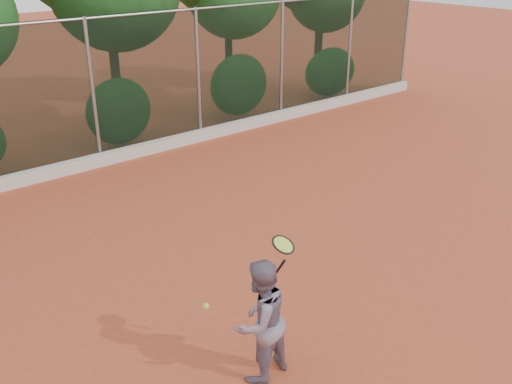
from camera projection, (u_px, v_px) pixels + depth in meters
ground at (296, 282)px, 9.22m from camera, size 80.00×80.00×0.00m
concrete_curb at (104, 159)px, 13.94m from camera, size 24.00×0.20×0.30m
tennis_player at (260, 321)px, 6.93m from camera, size 0.86×0.70×1.64m
chainlink_fence at (92, 89)px, 13.37m from camera, size 24.09×0.09×3.50m
tennis_racket at (283, 247)px, 6.71m from camera, size 0.37×0.35×0.57m
tennis_ball_in_flight at (206, 306)px, 5.43m from camera, size 0.06×0.06×0.06m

